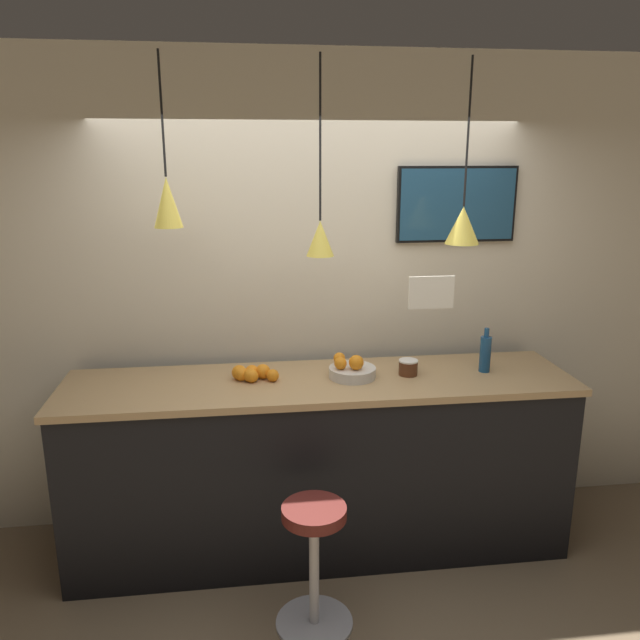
{
  "coord_description": "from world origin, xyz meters",
  "views": [
    {
      "loc": [
        -0.43,
        -2.67,
        2.31
      ],
      "look_at": [
        0.0,
        0.63,
        1.42
      ],
      "focal_mm": 35.0,
      "sensor_mm": 36.0,
      "label": 1
    }
  ],
  "objects": [
    {
      "name": "back_wall",
      "position": [
        0.0,
        1.09,
        1.45
      ],
      "size": [
        8.0,
        0.06,
        2.9
      ],
      "color": "beige",
      "rests_on": "ground_plane"
    },
    {
      "name": "service_counter",
      "position": [
        0.0,
        0.63,
        0.54
      ],
      "size": [
        2.9,
        0.7,
        1.07
      ],
      "color": "black",
      "rests_on": "ground_plane"
    },
    {
      "name": "hanging_menu_board",
      "position": [
        0.54,
        0.36,
        1.62
      ],
      "size": [
        0.24,
        0.01,
        0.17
      ],
      "color": "silver"
    },
    {
      "name": "fruit_bowl",
      "position": [
        0.18,
        0.64,
        1.12
      ],
      "size": [
        0.27,
        0.27,
        0.14
      ],
      "color": "beige",
      "rests_on": "service_counter"
    },
    {
      "name": "pendant_lamp_middle",
      "position": [
        0.0,
        0.62,
        1.89
      ],
      "size": [
        0.15,
        0.15,
        1.02
      ],
      "color": "black"
    },
    {
      "name": "pendant_lamp_right",
      "position": [
        0.79,
        0.62,
        1.94
      ],
      "size": [
        0.19,
        0.19,
        0.97
      ],
      "color": "black"
    },
    {
      "name": "mounted_tv",
      "position": [
        0.89,
        1.03,
        2.01
      ],
      "size": [
        0.74,
        0.04,
        0.46
      ],
      "color": "black"
    },
    {
      "name": "orange_pile",
      "position": [
        -0.38,
        0.67,
        1.11
      ],
      "size": [
        0.27,
        0.15,
        0.09
      ],
      "color": "orange",
      "rests_on": "service_counter"
    },
    {
      "name": "ground_plane",
      "position": [
        0.0,
        0.0,
        0.0
      ],
      "size": [
        14.0,
        14.0,
        0.0
      ],
      "primitive_type": "plane",
      "color": "#756047"
    },
    {
      "name": "juice_bottle",
      "position": [
        0.98,
        0.64,
        1.18
      ],
      "size": [
        0.06,
        0.06,
        0.26
      ],
      "color": "navy",
      "rests_on": "service_counter"
    },
    {
      "name": "spread_jar",
      "position": [
        0.52,
        0.64,
        1.12
      ],
      "size": [
        0.11,
        0.11,
        0.09
      ],
      "color": "#562D19",
      "rests_on": "service_counter"
    },
    {
      "name": "bar_stool",
      "position": [
        -0.11,
        -0.03,
        0.42
      ],
      "size": [
        0.39,
        0.39,
        0.67
      ],
      "color": "#B7B7BC",
      "rests_on": "ground_plane"
    },
    {
      "name": "pendant_lamp_left",
      "position": [
        -0.79,
        0.62,
        2.08
      ],
      "size": [
        0.15,
        0.15,
        0.86
      ],
      "color": "black"
    }
  ]
}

